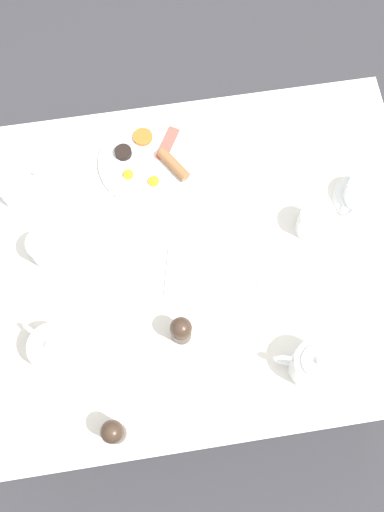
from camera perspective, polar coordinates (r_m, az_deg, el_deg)
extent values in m
plane|color=#333338|center=(2.27, 0.00, -6.47)|extent=(8.00, 8.00, 0.00)
cube|color=silver|center=(1.54, 0.00, -0.42)|extent=(0.92, 1.20, 0.03)
cylinder|color=brown|center=(2.11, -16.85, 4.60)|extent=(0.04, 0.04, 0.74)
cylinder|color=brown|center=(1.91, -15.46, -18.36)|extent=(0.04, 0.04, 0.74)
cylinder|color=brown|center=(2.15, 13.15, 8.82)|extent=(0.04, 0.04, 0.74)
cylinder|color=white|center=(1.64, -4.16, 8.98)|extent=(0.27, 0.27, 0.01)
cylinder|color=white|center=(1.61, -6.04, 7.57)|extent=(0.07, 0.07, 0.00)
sphere|color=yellow|center=(1.60, -6.08, 7.73)|extent=(0.03, 0.03, 0.03)
cylinder|color=white|center=(1.60, -3.64, 6.96)|extent=(0.06, 0.06, 0.00)
sphere|color=yellow|center=(1.59, -3.66, 7.13)|extent=(0.03, 0.03, 0.03)
cylinder|color=brown|center=(1.61, -1.79, 8.72)|extent=(0.10, 0.08, 0.03)
cube|color=#B74C42|center=(1.65, -2.35, 10.63)|extent=(0.10, 0.08, 0.01)
cylinder|color=#D16023|center=(1.66, -4.71, 11.24)|extent=(0.05, 0.05, 0.01)
cylinder|color=black|center=(1.64, -6.56, 9.79)|extent=(0.05, 0.05, 0.02)
cylinder|color=white|center=(1.46, -12.94, -8.72)|extent=(0.11, 0.11, 0.09)
cylinder|color=white|center=(1.41, -13.39, -8.34)|extent=(0.08, 0.08, 0.01)
sphere|color=white|center=(1.40, -13.51, -8.24)|extent=(0.02, 0.02, 0.02)
cone|color=white|center=(1.43, -10.94, -10.41)|extent=(0.05, 0.05, 0.05)
torus|color=white|center=(1.48, -14.64, -7.27)|extent=(0.06, 0.06, 0.08)
cylinder|color=white|center=(1.44, 11.58, -10.13)|extent=(0.11, 0.11, 0.09)
cylinder|color=white|center=(1.39, 11.98, -9.80)|extent=(0.08, 0.08, 0.01)
sphere|color=white|center=(1.38, 12.09, -9.71)|extent=(0.02, 0.02, 0.02)
cone|color=white|center=(1.45, 14.41, -10.42)|extent=(0.04, 0.06, 0.05)
torus|color=white|center=(1.44, 9.22, -9.82)|extent=(0.03, 0.08, 0.08)
cylinder|color=white|center=(1.65, 15.63, 5.37)|extent=(0.14, 0.14, 0.01)
cylinder|color=white|center=(1.62, 15.95, 5.87)|extent=(0.09, 0.09, 0.06)
cylinder|color=olive|center=(1.62, 15.87, 5.75)|extent=(0.08, 0.08, 0.05)
torus|color=white|center=(1.59, 15.25, 4.52)|extent=(0.04, 0.03, 0.05)
cylinder|color=white|center=(1.65, -15.93, 5.56)|extent=(0.14, 0.14, 0.01)
cylinder|color=white|center=(1.62, -16.25, 6.06)|extent=(0.09, 0.09, 0.06)
cylinder|color=olive|center=(1.63, -16.16, 5.92)|extent=(0.08, 0.08, 0.04)
torus|color=white|center=(1.63, -15.13, 7.32)|extent=(0.04, 0.04, 0.05)
cylinder|color=white|center=(1.55, 11.45, 3.17)|extent=(0.08, 0.08, 0.08)
cylinder|color=white|center=(1.53, -13.73, 0.63)|extent=(0.08, 0.08, 0.10)
cylinder|color=#38281E|center=(1.43, -7.39, -16.35)|extent=(0.05, 0.05, 0.06)
sphere|color=#38281E|center=(1.38, -7.64, -16.25)|extent=(0.05, 0.05, 0.05)
cylinder|color=#38281E|center=(1.45, -1.02, -7.27)|extent=(0.05, 0.05, 0.06)
sphere|color=#38281E|center=(1.40, -1.05, -6.86)|extent=(0.05, 0.05, 0.05)
cube|color=white|center=(1.51, -0.37, -1.82)|extent=(0.16, 0.14, 0.01)
cube|color=silver|center=(1.53, 9.38, -2.04)|extent=(0.02, 0.17, 0.00)
cube|color=silver|center=(1.66, 7.29, 9.51)|extent=(0.02, 0.19, 0.00)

